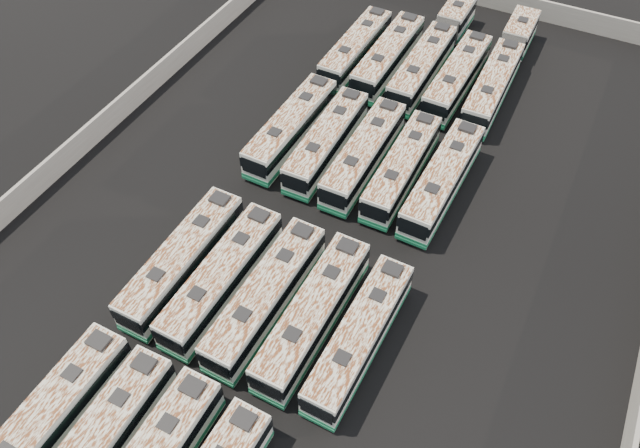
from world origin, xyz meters
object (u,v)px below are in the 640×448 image
(bus_back_left, at_px, (388,57))
(bus_back_center, at_px, (434,50))
(bus_front_left, at_px, (96,447))
(bus_midfront_far_left, at_px, (183,260))
(bus_midfront_center, at_px, (266,296))
(bus_back_far_left, at_px, (356,49))
(bus_midfront_right, at_px, (313,315))
(bus_midback_right, at_px, (402,168))
(bus_midback_center, at_px, (364,154))
(bus_front_far_left, at_px, (48,422))
(bus_midfront_far_right, at_px, (359,337))
(bus_back_far_right, at_px, (502,68))
(bus_midback_left, at_px, (327,141))
(bus_midback_far_left, at_px, (291,127))
(bus_midfront_left, at_px, (222,278))
(bus_back_right, at_px, (457,77))
(bus_midback_far_right, at_px, (442,180))

(bus_back_left, distance_m, bus_back_center, 4.58)
(bus_front_left, height_order, bus_midfront_far_left, bus_midfront_far_left)
(bus_midfront_center, distance_m, bus_back_far_left, 29.28)
(bus_midfront_right, bearing_deg, bus_back_center, 96.77)
(bus_midback_right, bearing_deg, bus_midback_center, -179.99)
(bus_front_far_left, relative_size, bus_midfront_far_left, 1.00)
(bus_midfront_far_right, height_order, bus_midback_right, bus_midfront_far_right)
(bus_midfront_far_right, bearing_deg, bus_back_far_right, 91.30)
(bus_midfront_far_right, height_order, bus_midback_left, bus_midback_left)
(bus_back_left, bearing_deg, bus_back_center, 41.42)
(bus_midfront_right, distance_m, bus_midback_far_left, 18.47)
(bus_midfront_right, xyz_separation_m, bus_midfront_far_right, (3.34, -0.10, -0.07))
(bus_back_far_right, bearing_deg, bus_midfront_far_left, -113.55)
(bus_midfront_far_left, height_order, bus_midback_left, bus_midfront_far_left)
(bus_midfront_far_left, height_order, bus_midfront_left, bus_midfront_far_left)
(bus_midback_center, relative_size, bus_back_left, 0.98)
(bus_front_far_left, xyz_separation_m, bus_back_far_right, (13.35, 44.73, -0.00))
(bus_midfront_far_right, xyz_separation_m, bus_back_right, (-3.34, 28.47, 0.05))
(bus_midfront_right, height_order, bus_midback_center, bus_midfront_right)
(bus_midback_far_left, bearing_deg, bus_back_left, 77.07)
(bus_midfront_far_right, xyz_separation_m, bus_midback_left, (-10.00, 15.39, 0.01))
(bus_midback_left, bearing_deg, bus_midfront_far_right, -58.04)
(bus_midfront_center, height_order, bus_midback_left, bus_midfront_center)
(bus_midback_right, bearing_deg, bus_midback_far_right, 0.28)
(bus_midback_center, bearing_deg, bus_front_left, -97.08)
(bus_front_left, height_order, bus_back_far_right, bus_back_far_right)
(bus_midfront_center, relative_size, bus_midback_center, 1.02)
(bus_midfront_left, height_order, bus_back_far_left, bus_midfront_left)
(bus_front_left, bearing_deg, bus_midfront_far_left, 103.67)
(bus_back_far_left, xyz_separation_m, bus_back_left, (3.28, 0.13, 0.06))
(bus_midfront_far_left, relative_size, bus_midfront_center, 0.99)
(bus_back_right, distance_m, bus_back_far_right, 4.58)
(bus_midfront_right, height_order, bus_midback_far_left, bus_midfront_right)
(bus_front_left, bearing_deg, bus_midback_left, 89.20)
(bus_midfront_right, xyz_separation_m, bus_midback_far_right, (3.28, 15.30, -0.00))
(bus_back_far_right, bearing_deg, bus_midback_far_left, -130.40)
(bus_midfront_center, height_order, bus_back_far_left, bus_midfront_center)
(bus_midfront_far_left, distance_m, bus_back_center, 32.30)
(bus_back_left, bearing_deg, bus_midback_far_left, -103.74)
(bus_midfront_far_left, relative_size, bus_midfront_far_right, 1.03)
(bus_midfront_center, relative_size, bus_back_right, 1.01)
(bus_midback_right, distance_m, bus_back_far_left, 16.51)
(bus_back_center, bearing_deg, bus_back_right, -42.91)
(bus_back_left, bearing_deg, bus_midback_far_right, -52.31)
(bus_front_far_left, distance_m, bus_front_left, 3.42)
(bus_back_center, bearing_deg, bus_midback_far_left, -112.72)
(bus_midfront_left, bearing_deg, bus_front_far_left, -103.34)
(bus_back_center, height_order, bus_back_right, bus_back_center)
(bus_midfront_far_right, relative_size, bus_back_far_left, 1.00)
(bus_front_far_left, xyz_separation_m, bus_midback_left, (3.46, 28.41, -0.04))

